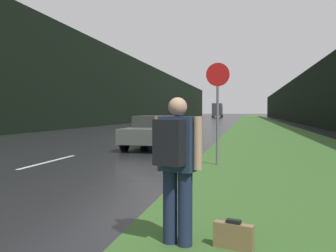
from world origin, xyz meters
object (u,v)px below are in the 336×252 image
Objects in this scene: suitcase at (233,236)px; car_passing_near at (157,131)px; delivery_truck at (217,110)px; hitchhiker_with_backpack at (176,161)px; stop_sign at (218,104)px.

suitcase is 10.80m from car_passing_near.
suitcase is at bearing 108.53° from car_passing_near.
delivery_truck is (-4.23, 82.94, 1.28)m from car_passing_near.
car_passing_near is at bearing 123.50° from suitcase.
hitchhiker_with_backpack is at bearing 105.35° from car_passing_near.
stop_sign is 0.39× the size of delivery_truck.
hitchhiker_with_backpack is 10.65m from car_passing_near.
suitcase is 0.10× the size of car_passing_near.
stop_sign is 6.47× the size of suitcase.
delivery_truck is at bearing 109.29° from hitchhiker_with_backpack.
suitcase is at bearing 18.30° from hitchhiker_with_backpack.
hitchhiker_with_backpack is at bearing -85.68° from delivery_truck.
delivery_truck reaches higher than stop_sign.
hitchhiker_with_backpack is (0.04, -6.01, -0.75)m from stop_sign.
hitchhiker_with_backpack is at bearing -89.61° from stop_sign.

